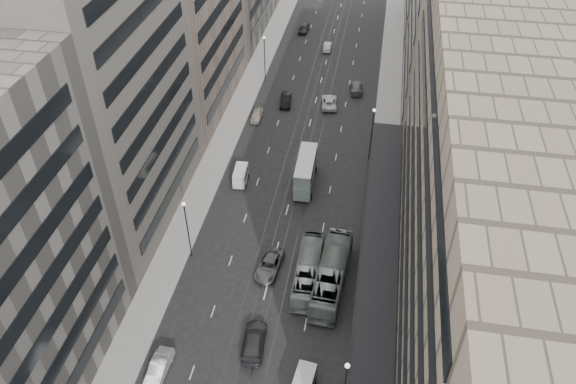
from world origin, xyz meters
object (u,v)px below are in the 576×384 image
Objects in this scene: sedan_1 at (159,368)px; bus_far at (308,271)px; sedan_2 at (269,265)px; bus_near at (332,274)px; double_decker at (306,171)px; panel_van at (241,175)px.

bus_far is at bearing 51.32° from sedan_1.
bus_far is at bearing -2.94° from sedan_2.
bus_near is at bearing -2.15° from sedan_2.
sedan_2 is at bearing -4.28° from bus_near.
double_decker is 8.87m from panel_van.
bus_near is 1.54× the size of double_decker.
bus_near is 3.33× the size of panel_van.
double_decker reaches higher than sedan_1.
panel_van reaches higher than sedan_1.
panel_van is 0.83× the size of sedan_1.
bus_far is 1.32× the size of double_decker.
sedan_2 is (7.82, 14.85, 0.00)m from sedan_1.
bus_near is 2.75× the size of sedan_1.
double_decker reaches higher than bus_near.
sedan_1 is at bearing 48.21° from bus_far.
panel_van is 16.58m from sedan_2.
bus_far is at bearing -2.95° from bus_near.
sedan_2 is at bearing -97.54° from double_decker.
bus_far reaches higher than sedan_1.
panel_van is at bearing 120.82° from sedan_2.
double_decker is at bearing -68.35° from bus_near.
bus_near is 17.88m from double_decker.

